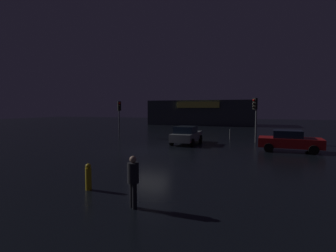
{
  "coord_description": "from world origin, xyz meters",
  "views": [
    {
      "loc": [
        6.99,
        -16.7,
        2.96
      ],
      "look_at": [
        -1.42,
        7.88,
        1.2
      ],
      "focal_mm": 27.97,
      "sensor_mm": 36.0,
      "label": 1
    }
  ],
  "objects_px": {
    "car_far": "(186,135)",
    "fire_hydrant": "(88,177)",
    "traffic_signal_opposite": "(119,110)",
    "pedestrian": "(133,178)",
    "traffic_signal_main": "(255,110)",
    "store_building": "(203,113)",
    "car_near": "(289,141)"
  },
  "relations": [
    {
      "from": "store_building",
      "to": "pedestrian",
      "type": "height_order",
      "value": "store_building"
    },
    {
      "from": "traffic_signal_opposite",
      "to": "traffic_signal_main",
      "type": "bearing_deg",
      "value": -0.56
    },
    {
      "from": "car_far",
      "to": "fire_hydrant",
      "type": "bearing_deg",
      "value": -90.8
    },
    {
      "from": "traffic_signal_opposite",
      "to": "car_far",
      "type": "distance_m",
      "value": 8.59
    },
    {
      "from": "store_building",
      "to": "fire_hydrant",
      "type": "xyz_separation_m",
      "value": [
        3.76,
        -39.51,
        -1.7
      ]
    },
    {
      "from": "car_far",
      "to": "traffic_signal_opposite",
      "type": "bearing_deg",
      "value": 160.57
    },
    {
      "from": "traffic_signal_opposite",
      "to": "car_near",
      "type": "xyz_separation_m",
      "value": [
        15.56,
        -4.26,
        -2.04
      ]
    },
    {
      "from": "store_building",
      "to": "fire_hydrant",
      "type": "relative_size",
      "value": 19.21
    },
    {
      "from": "traffic_signal_main",
      "to": "car_far",
      "type": "distance_m",
      "value": 6.33
    },
    {
      "from": "fire_hydrant",
      "to": "car_far",
      "type": "bearing_deg",
      "value": 89.2
    },
    {
      "from": "traffic_signal_opposite",
      "to": "car_far",
      "type": "relative_size",
      "value": 0.85
    },
    {
      "from": "fire_hydrant",
      "to": "traffic_signal_opposite",
      "type": "bearing_deg",
      "value": 115.77
    },
    {
      "from": "store_building",
      "to": "fire_hydrant",
      "type": "distance_m",
      "value": 39.72
    },
    {
      "from": "car_near",
      "to": "car_far",
      "type": "height_order",
      "value": "car_far"
    },
    {
      "from": "traffic_signal_main",
      "to": "traffic_signal_opposite",
      "type": "relative_size",
      "value": 1.04
    },
    {
      "from": "traffic_signal_main",
      "to": "fire_hydrant",
      "type": "xyz_separation_m",
      "value": [
        -5.57,
        -15.81,
        -2.3
      ]
    },
    {
      "from": "traffic_signal_main",
      "to": "car_near",
      "type": "bearing_deg",
      "value": -60.94
    },
    {
      "from": "car_near",
      "to": "car_far",
      "type": "distance_m",
      "value": 7.82
    },
    {
      "from": "traffic_signal_main",
      "to": "car_far",
      "type": "bearing_deg",
      "value": -153.82
    },
    {
      "from": "car_near",
      "to": "pedestrian",
      "type": "relative_size",
      "value": 2.64
    },
    {
      "from": "store_building",
      "to": "traffic_signal_main",
      "type": "distance_m",
      "value": 25.48
    },
    {
      "from": "car_far",
      "to": "pedestrian",
      "type": "height_order",
      "value": "pedestrian"
    },
    {
      "from": "traffic_signal_main",
      "to": "car_far",
      "type": "relative_size",
      "value": 0.89
    },
    {
      "from": "traffic_signal_opposite",
      "to": "pedestrian",
      "type": "bearing_deg",
      "value": -59.48
    },
    {
      "from": "car_far",
      "to": "fire_hydrant",
      "type": "distance_m",
      "value": 13.16
    },
    {
      "from": "store_building",
      "to": "pedestrian",
      "type": "bearing_deg",
      "value": -81.48
    },
    {
      "from": "traffic_signal_opposite",
      "to": "fire_hydrant",
      "type": "relative_size",
      "value": 3.81
    },
    {
      "from": "pedestrian",
      "to": "fire_hydrant",
      "type": "relative_size",
      "value": 1.62
    },
    {
      "from": "pedestrian",
      "to": "fire_hydrant",
      "type": "bearing_deg",
      "value": 155.75
    },
    {
      "from": "store_building",
      "to": "traffic_signal_main",
      "type": "height_order",
      "value": "store_building"
    },
    {
      "from": "traffic_signal_main",
      "to": "pedestrian",
      "type": "bearing_deg",
      "value": -100.93
    },
    {
      "from": "store_building",
      "to": "traffic_signal_main",
      "type": "bearing_deg",
      "value": -68.51
    }
  ]
}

